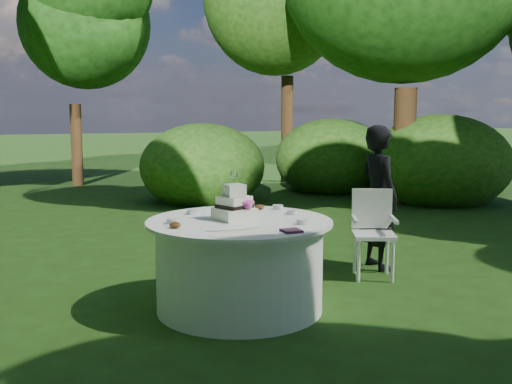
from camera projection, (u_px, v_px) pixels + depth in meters
ground at (240, 309)px, 5.11m from camera, size 80.00×80.00×0.00m
napkins at (291, 231)px, 4.52m from camera, size 0.14×0.14×0.02m
feather_plume at (235, 229)px, 4.61m from camera, size 0.48×0.07×0.01m
guest at (379, 197)px, 6.35m from camera, size 0.38×0.56×1.53m
table at (239, 264)px, 5.06m from camera, size 1.56×1.56×0.77m
cake at (235, 206)px, 5.02m from camera, size 0.35×0.35×0.42m
chair at (373, 226)px, 6.06m from camera, size 0.54×0.54×0.88m
votives at (248, 215)px, 5.16m from camera, size 1.19×0.88×0.04m
petal_cups at (221, 215)px, 5.10m from camera, size 1.03×0.67×0.05m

